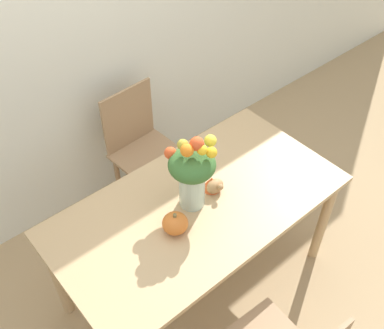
# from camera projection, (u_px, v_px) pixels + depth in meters

# --- Properties ---
(ground_plane) EXTENTS (12.00, 12.00, 0.00)m
(ground_plane) POSITION_uv_depth(u_px,v_px,m) (197.00, 280.00, 2.88)
(ground_plane) COLOR tan
(wall_back) EXTENTS (8.00, 0.06, 2.70)m
(wall_back) POSITION_uv_depth(u_px,v_px,m) (70.00, 21.00, 2.55)
(wall_back) COLOR silver
(wall_back) RESTS_ON ground_plane
(dining_table) EXTENTS (1.57, 0.83, 0.76)m
(dining_table) POSITION_uv_depth(u_px,v_px,m) (198.00, 215.00, 2.42)
(dining_table) COLOR tan
(dining_table) RESTS_ON ground_plane
(flower_vase) EXTENTS (0.27, 0.25, 0.45)m
(flower_vase) POSITION_uv_depth(u_px,v_px,m) (192.00, 173.00, 2.20)
(flower_vase) COLOR #B2CCBC
(flower_vase) RESTS_ON dining_table
(pumpkin) EXTENTS (0.13, 0.13, 0.12)m
(pumpkin) POSITION_uv_depth(u_px,v_px,m) (175.00, 223.00, 2.19)
(pumpkin) COLOR orange
(pumpkin) RESTS_ON dining_table
(turkey_figurine) EXTENTS (0.10, 0.14, 0.08)m
(turkey_figurine) POSITION_uv_depth(u_px,v_px,m) (213.00, 184.00, 2.40)
(turkey_figurine) COLOR #A87A4C
(turkey_figurine) RESTS_ON dining_table
(dining_chair_near_window) EXTENTS (0.45, 0.45, 0.91)m
(dining_chair_near_window) POSITION_uv_depth(u_px,v_px,m) (143.00, 150.00, 3.06)
(dining_chair_near_window) COLOR #9E7A56
(dining_chair_near_window) RESTS_ON ground_plane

